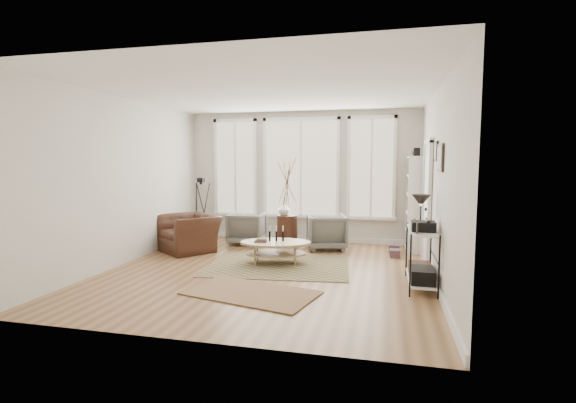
% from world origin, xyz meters
% --- Properties ---
extents(room, '(5.50, 5.54, 2.90)m').
position_xyz_m(room, '(0.02, 0.03, 1.43)').
color(room, '#9B6E46').
rests_on(room, ground).
extents(bay_window, '(4.14, 0.12, 2.24)m').
position_xyz_m(bay_window, '(0.00, 2.71, 1.61)').
color(bay_window, tan).
rests_on(bay_window, ground).
extents(door, '(0.09, 1.06, 2.22)m').
position_xyz_m(door, '(2.57, 1.15, 1.12)').
color(door, silver).
rests_on(door, ground).
extents(bookcase, '(0.31, 0.85, 2.06)m').
position_xyz_m(bookcase, '(2.44, 2.23, 0.96)').
color(bookcase, white).
rests_on(bookcase, ground).
extents(low_shelf, '(0.38, 1.08, 1.30)m').
position_xyz_m(low_shelf, '(2.38, -0.30, 0.51)').
color(low_shelf, white).
rests_on(low_shelf, ground).
extents(wall_art, '(0.04, 0.88, 0.44)m').
position_xyz_m(wall_art, '(2.58, -0.27, 1.88)').
color(wall_art, black).
rests_on(wall_art, ground).
extents(rug_main, '(2.58, 2.05, 0.01)m').
position_xyz_m(rug_main, '(0.07, 0.39, 0.01)').
color(rug_main, brown).
rests_on(rug_main, ground).
extents(rug_runner, '(1.94, 1.37, 0.01)m').
position_xyz_m(rug_runner, '(0.09, -1.17, 0.01)').
color(rug_runner, brown).
rests_on(rug_runner, ground).
extents(coffee_table, '(1.36, 1.01, 0.57)m').
position_xyz_m(coffee_table, '(-0.02, 0.53, 0.31)').
color(coffee_table, tan).
rests_on(coffee_table, ground).
extents(armchair_left, '(0.79, 0.81, 0.69)m').
position_xyz_m(armchair_left, '(-1.07, 2.08, 0.35)').
color(armchair_left, slate).
rests_on(armchair_left, ground).
extents(armchair_right, '(0.95, 0.97, 0.72)m').
position_xyz_m(armchair_right, '(0.69, 1.95, 0.36)').
color(armchair_right, slate).
rests_on(armchair_right, ground).
extents(side_table, '(0.44, 0.44, 1.85)m').
position_xyz_m(side_table, '(-0.16, 2.07, 0.89)').
color(side_table, '#3C1F14').
rests_on(side_table, ground).
extents(vase, '(0.32, 0.32, 0.26)m').
position_xyz_m(vase, '(-0.24, 2.10, 0.79)').
color(vase, silver).
rests_on(vase, side_table).
extents(accent_chair, '(1.48, 1.45, 0.72)m').
position_xyz_m(accent_chair, '(-1.99, 1.15, 0.36)').
color(accent_chair, '#3C1F14').
rests_on(accent_chair, ground).
extents(tripod_camera, '(0.50, 0.50, 1.43)m').
position_xyz_m(tripod_camera, '(-2.22, 2.27, 0.66)').
color(tripod_camera, black).
rests_on(tripod_camera, ground).
extents(book_stack_near, '(0.21, 0.27, 0.17)m').
position_xyz_m(book_stack_near, '(2.05, 1.91, 0.08)').
color(book_stack_near, brown).
rests_on(book_stack_near, ground).
extents(book_stack_far, '(0.19, 0.24, 0.15)m').
position_xyz_m(book_stack_far, '(2.05, 1.51, 0.07)').
color(book_stack_far, brown).
rests_on(book_stack_far, ground).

